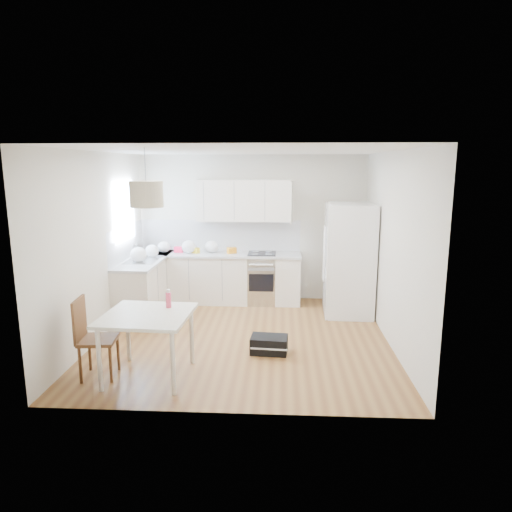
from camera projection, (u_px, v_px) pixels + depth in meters
The scene contains 29 objects.
floor at pixel (243, 338), 6.74m from camera, with size 4.20×4.20×0.00m, color brown.
ceiling at pixel (242, 151), 6.22m from camera, with size 4.20×4.20×0.00m, color white.
wall_back at pixel (252, 228), 8.53m from camera, with size 4.20×4.20×0.00m, color silver.
wall_left at pixel (98, 246), 6.59m from camera, with size 4.20×4.20×0.00m, color silver.
wall_right at pixel (392, 249), 6.36m from camera, with size 4.20×4.20×0.00m, color silver.
window_glassblock at pixel (124, 211), 7.64m from camera, with size 0.02×1.00×1.00m, color #BFE0F9.
cabinets_back at pixel (219, 279), 8.45m from camera, with size 3.00×0.60×0.88m, color silver.
cabinets_left at pixel (146, 286), 7.93m from camera, with size 0.60×1.80×0.88m, color silver.
counter_back at pixel (218, 254), 8.36m from camera, with size 3.02×0.64×0.04m, color #AFB1B4.
counter_left at pixel (144, 260), 7.84m from camera, with size 0.64×1.82×0.04m, color #AFB1B4.
backsplash_back at pixel (220, 235), 8.59m from camera, with size 3.00×0.01×0.58m, color white.
backsplash_left at pixel (127, 242), 7.79m from camera, with size 0.01×1.80×0.58m, color white.
upper_cabinets at pixel (243, 201), 8.28m from camera, with size 1.70×0.32×0.75m, color silver.
range_oven at pixel (262, 279), 8.41m from camera, with size 0.50×0.61×0.88m, color #BBBDC0, non-canonical shape.
sink at pixel (144, 260), 7.79m from camera, with size 0.50×0.80×0.16m, color #BBBDC0, non-canonical shape.
refrigerator at pixel (350, 259), 7.71m from camera, with size 0.89×0.94×1.88m, color white, non-canonical shape.
dining_table at pixel (147, 321), 5.37m from camera, with size 1.05×1.05×0.79m.
dining_chair at pixel (98, 338), 5.41m from camera, with size 0.41×0.41×0.97m, color #452C14, non-canonical shape.
drink_bottle at pixel (168, 298), 5.57m from camera, with size 0.07×0.07×0.23m, color #DF3E5E.
gym_bag at pixel (269, 344), 6.19m from camera, with size 0.49×0.32×0.23m, color black.
pendant_lamp at pixel (146, 194), 5.15m from camera, with size 0.38×0.38×0.29m, color beige.
grocery_bag_a at pixel (164, 247), 8.40m from camera, with size 0.23×0.20×0.21m, color white.
grocery_bag_b at pixel (189, 247), 8.34m from camera, with size 0.26×0.22×0.24m, color white.
grocery_bag_c at pixel (212, 247), 8.40m from camera, with size 0.25×0.21×0.22m, color white.
grocery_bag_d at pixel (152, 251), 8.01m from camera, with size 0.24×0.20×0.21m, color white.
grocery_bag_e at pixel (138, 254), 7.59m from camera, with size 0.28×0.23×0.25m, color white.
snack_orange at pixel (232, 250), 8.34m from camera, with size 0.16×0.10×0.11m, color orange.
snack_yellow at pixel (195, 250), 8.36m from camera, with size 0.15×0.09×0.10m, color yellow.
snack_red at pixel (179, 250), 8.43m from camera, with size 0.16×0.10×0.11m, color #E11C43.
Camera 1 is at (0.54, -6.36, 2.50)m, focal length 32.00 mm.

